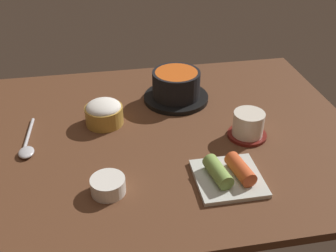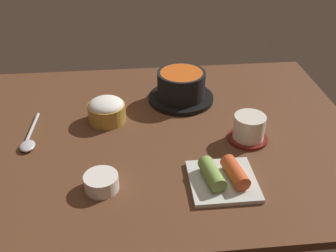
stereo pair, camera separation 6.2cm
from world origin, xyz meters
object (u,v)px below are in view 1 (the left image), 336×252
Objects in this scene: stone_pot at (176,87)px; spoon at (27,147)px; side_bowl_near at (108,185)px; kimchi_plate at (229,174)px; tea_cup_with_saucer at (248,125)px; rice_bowl at (104,112)px.

stone_pot reaches higher than spoon.
spoon is at bearing 134.74° from side_bowl_near.
kimchi_plate reaches higher than spoon.
tea_cup_with_saucer is (13.66, -21.17, -0.82)cm from stone_pot.
side_bowl_near is at bearing 178.11° from kimchi_plate.
stone_pot is 2.56× the size of side_bowl_near.
rice_bowl is 26.47cm from side_bowl_near.
stone_pot is 42.88cm from spoon.
side_bowl_near reaches higher than spoon.
rice_bowl reaches higher than side_bowl_near.
rice_bowl is 0.56× the size of spoon.
kimchi_plate is 1.96× the size of side_bowl_near.
rice_bowl is at bearing 23.65° from spoon.
kimchi_plate is at bearing -47.75° from rice_bowl.
tea_cup_with_saucer is 0.55× the size of spoon.
kimchi_plate is (-9.48, -15.00, -1.71)cm from tea_cup_with_saucer.
stone_pot reaches higher than rice_bowl.
tea_cup_with_saucer reaches higher than rice_bowl.
tea_cup_with_saucer is 0.69× the size of kimchi_plate.
side_bowl_near is at bearing -157.82° from tea_cup_with_saucer.
spoon is at bearing -156.35° from rice_bowl.
side_bowl_near is (-0.50, -26.43, -1.45)cm from rice_bowl.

